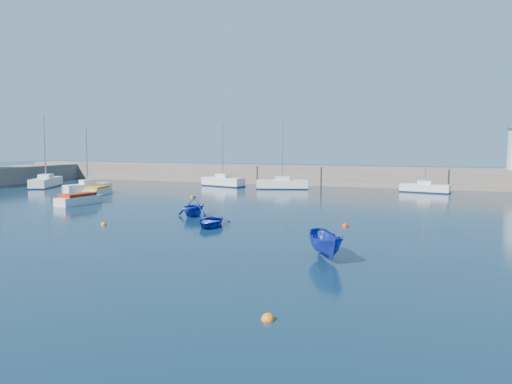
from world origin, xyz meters
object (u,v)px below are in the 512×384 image
(sailboat_5, at_px, (223,181))
(sailboat_6, at_px, (282,184))
(sailboat_4, at_px, (46,182))
(dinghy_center, at_px, (210,222))
(motorboat_2, at_px, (97,191))
(dinghy_left, at_px, (193,206))
(motorboat_1, at_px, (78,199))
(sailboat_7, at_px, (425,188))
(sailboat_3, at_px, (88,188))
(dinghy_right, at_px, (326,245))

(sailboat_5, relative_size, sailboat_6, 0.98)
(sailboat_4, distance_m, dinghy_center, 39.87)
(motorboat_2, bearing_deg, dinghy_left, -45.69)
(sailboat_5, height_order, sailboat_6, sailboat_6)
(sailboat_4, distance_m, motorboat_1, 21.80)
(sailboat_7, relative_size, motorboat_2, 1.56)
(sailboat_4, xyz_separation_m, dinghy_left, (30.79, -16.50, 0.12))
(dinghy_center, bearing_deg, motorboat_1, 147.70)
(sailboat_3, xyz_separation_m, sailboat_7, (36.48, 15.26, -0.08))
(motorboat_1, xyz_separation_m, motorboat_2, (-4.40, 8.36, -0.07))
(sailboat_4, distance_m, sailboat_7, 48.49)
(sailboat_5, relative_size, dinghy_right, 2.30)
(sailboat_4, bearing_deg, dinghy_center, -55.43)
(sailboat_7, relative_size, dinghy_right, 2.04)
(motorboat_1, relative_size, dinghy_left, 1.51)
(sailboat_6, height_order, dinghy_right, sailboat_6)
(dinghy_center, bearing_deg, sailboat_5, 102.09)
(sailboat_6, height_order, motorboat_1, sailboat_6)
(dinghy_right, bearing_deg, sailboat_4, 120.93)
(sailboat_4, relative_size, sailboat_7, 1.29)
(sailboat_4, bearing_deg, sailboat_6, -8.65)
(motorboat_1, xyz_separation_m, dinghy_left, (13.84, -2.78, 0.29))
(sailboat_4, bearing_deg, sailboat_5, -0.66)
(sailboat_5, xyz_separation_m, motorboat_1, (-4.51, -23.23, -0.16))
(sailboat_7, bearing_deg, dinghy_left, 158.79)
(dinghy_left, height_order, dinghy_right, dinghy_left)
(sailboat_6, distance_m, sailboat_7, 17.30)
(dinghy_right, bearing_deg, dinghy_left, 113.72)
(sailboat_3, relative_size, dinghy_right, 2.04)
(sailboat_3, height_order, dinghy_right, sailboat_3)
(sailboat_6, bearing_deg, dinghy_left, 163.01)
(sailboat_6, distance_m, dinghy_right, 38.38)
(motorboat_2, distance_m, dinghy_center, 26.42)
(sailboat_5, relative_size, dinghy_center, 2.46)
(sailboat_6, bearing_deg, motorboat_2, 109.98)
(sailboat_4, height_order, sailboat_6, sailboat_4)
(sailboat_7, xyz_separation_m, dinghy_center, (-13.16, -30.72, -0.20))
(sailboat_5, distance_m, dinghy_left, 27.63)
(motorboat_1, bearing_deg, dinghy_right, -19.77)
(sailboat_6, relative_size, motorboat_2, 1.79)
(sailboat_4, distance_m, dinghy_right, 51.75)
(sailboat_7, relative_size, dinghy_center, 2.18)
(sailboat_4, height_order, sailboat_7, sailboat_4)
(sailboat_5, bearing_deg, dinghy_right, -132.25)
(sailboat_7, relative_size, motorboat_1, 1.62)
(motorboat_1, distance_m, motorboat_2, 9.45)
(motorboat_2, distance_m, dinghy_right, 38.31)
(motorboat_1, bearing_deg, sailboat_7, 44.91)
(motorboat_1, distance_m, dinghy_center, 18.55)
(motorboat_1, bearing_deg, motorboat_2, 124.42)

